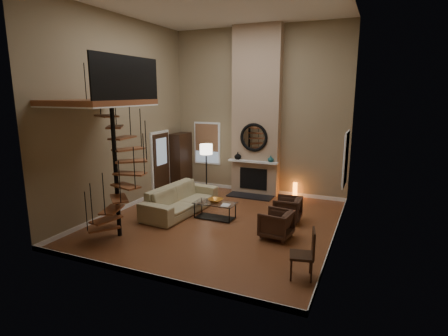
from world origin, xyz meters
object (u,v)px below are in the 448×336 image
at_px(hutch, 181,161).
at_px(side_chair, 306,252).
at_px(armchair_far, 279,224).
at_px(coffee_table, 215,208).
at_px(floor_lamp, 206,153).
at_px(accent_lamp, 295,190).
at_px(sofa, 181,199).
at_px(armchair_near, 290,209).

xyz_separation_m(hutch, side_chair, (5.47, -4.86, -0.42)).
xyz_separation_m(armchair_far, side_chair, (0.95, -1.59, 0.17)).
height_order(hutch, armchair_far, hutch).
bearing_deg(hutch, armchair_far, -35.79).
distance_m(coffee_table, floor_lamp, 2.67).
bearing_deg(accent_lamp, sofa, -134.24).
bearing_deg(sofa, accent_lamp, -39.62).
bearing_deg(sofa, hutch, 34.14).
distance_m(hutch, armchair_far, 5.61).
height_order(hutch, floor_lamp, hutch).
relative_size(hutch, side_chair, 2.15).
height_order(armchair_near, floor_lamp, floor_lamp).
height_order(accent_lamp, side_chair, side_chair).
height_order(sofa, armchair_near, sofa).
relative_size(sofa, accent_lamp, 5.18).
bearing_deg(hutch, armchair_near, -24.48).
xyz_separation_m(sofa, coffee_table, (1.13, -0.08, -0.11)).
distance_m(armchair_near, accent_lamp, 2.33).
distance_m(sofa, floor_lamp, 2.23).
distance_m(hutch, coffee_table, 3.71).
height_order(coffee_table, accent_lamp, accent_lamp).
bearing_deg(coffee_table, floor_lamp, 121.83).
bearing_deg(armchair_far, floor_lamp, -123.74).
distance_m(armchair_near, armchair_far, 1.21).
distance_m(hutch, side_chair, 7.33).
xyz_separation_m(armchair_far, coffee_table, (-1.97, 0.66, -0.07)).
xyz_separation_m(sofa, accent_lamp, (2.70, 2.77, -0.15)).
xyz_separation_m(hutch, floor_lamp, (1.28, -0.55, 0.46)).
distance_m(armchair_near, side_chair, 2.97).
xyz_separation_m(hutch, accent_lamp, (4.13, 0.25, -0.70)).
distance_m(sofa, accent_lamp, 3.87).
bearing_deg(hutch, sofa, -60.48).
relative_size(sofa, floor_lamp, 1.51).
bearing_deg(accent_lamp, side_chair, -75.23).
bearing_deg(side_chair, hutch, 138.42).
height_order(sofa, armchair_far, sofa).
xyz_separation_m(coffee_table, side_chair, (2.92, -2.25, 0.24)).
relative_size(hutch, coffee_table, 1.79).
bearing_deg(side_chair, armchair_near, 109.06).
bearing_deg(sofa, armchair_far, -98.79).
bearing_deg(armchair_far, accent_lamp, -167.38).
bearing_deg(accent_lamp, armchair_near, -80.70).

